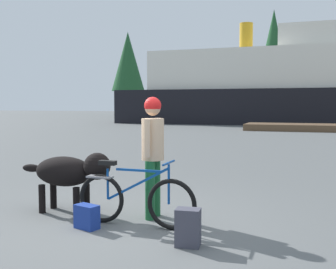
# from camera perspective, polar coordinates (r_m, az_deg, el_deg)

# --- Properties ---
(ground_plane) EXTENTS (160.00, 160.00, 0.00)m
(ground_plane) POSITION_cam_1_polar(r_m,az_deg,el_deg) (5.80, -5.99, -12.13)
(ground_plane) COLOR #595B5B
(bicycle) EXTENTS (1.69, 0.44, 0.89)m
(bicycle) POSITION_cam_1_polar(r_m,az_deg,el_deg) (5.57, -4.68, -8.87)
(bicycle) COLOR black
(bicycle) RESTS_ON ground_plane
(person_cyclist) EXTENTS (0.32, 0.53, 1.73)m
(person_cyclist) POSITION_cam_1_polar(r_m,az_deg,el_deg) (5.86, -2.12, -1.50)
(person_cyclist) COLOR #19592D
(person_cyclist) RESTS_ON ground_plane
(dog) EXTENTS (1.50, 0.53, 0.92)m
(dog) POSITION_cam_1_polar(r_m,az_deg,el_deg) (6.34, -13.40, -5.04)
(dog) COLOR black
(dog) RESTS_ON ground_plane
(backpack) EXTENTS (0.30, 0.23, 0.44)m
(backpack) POSITION_cam_1_polar(r_m,az_deg,el_deg) (4.84, 2.78, -12.74)
(backpack) COLOR #3F3F4C
(backpack) RESTS_ON ground_plane
(handbag_pannier) EXTENTS (0.36, 0.26, 0.31)m
(handbag_pannier) POSITION_cam_1_polar(r_m,az_deg,el_deg) (5.60, -11.18, -11.11)
(handbag_pannier) COLOR navy
(handbag_pannier) RESTS_ON ground_plane
(ferry_boat) EXTENTS (27.43, 7.74, 8.40)m
(ferry_boat) POSITION_cam_1_polar(r_m,az_deg,el_deg) (35.37, 16.20, 6.17)
(ferry_boat) COLOR black
(ferry_boat) RESTS_ON ground_plane
(pine_tree_far_left) EXTENTS (4.32, 4.32, 11.01)m
(pine_tree_far_left) POSITION_cam_1_polar(r_m,az_deg,el_deg) (54.94, -5.57, 9.99)
(pine_tree_far_left) COLOR #4C331E
(pine_tree_far_left) RESTS_ON ground_plane
(pine_tree_center) EXTENTS (4.14, 4.14, 12.57)m
(pine_tree_center) POSITION_cam_1_polar(r_m,az_deg,el_deg) (50.39, 14.38, 10.99)
(pine_tree_center) COLOR #4C331E
(pine_tree_center) RESTS_ON ground_plane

